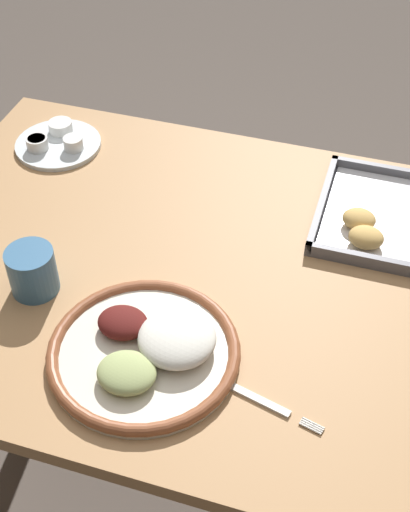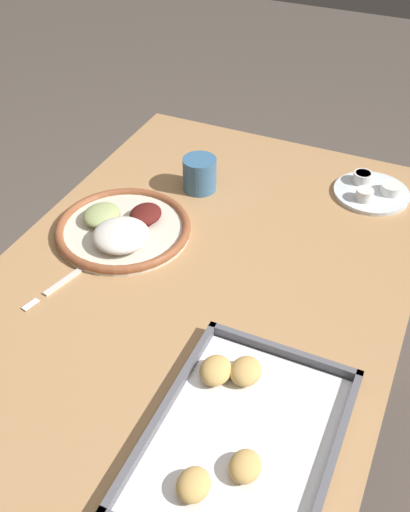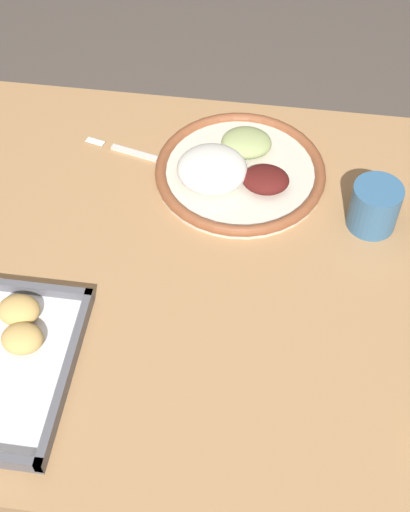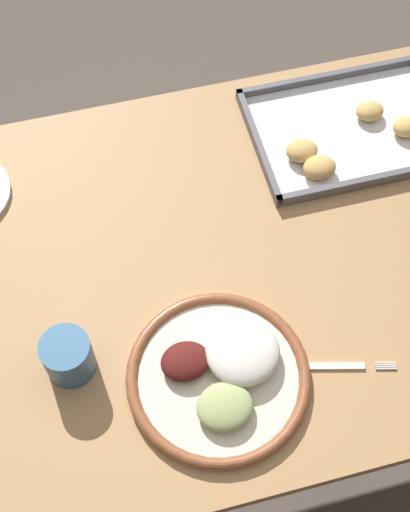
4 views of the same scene
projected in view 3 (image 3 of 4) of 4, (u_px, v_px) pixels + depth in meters
name	position (u px, v px, depth m)	size (l,w,h in m)	color
ground_plane	(199.00, 453.00, 1.71)	(8.00, 8.00, 0.00)	#564C44
dining_table	(197.00, 306.00, 1.22)	(1.17, 0.83, 0.73)	#AD7F51
dinner_plate	(237.00, 170.00, 1.25)	(0.30, 0.30, 0.05)	beige
fork	(141.00, 155.00, 1.30)	(0.20, 0.06, 0.00)	silver
drinking_cup	(374.00, 207.00, 1.16)	(0.08, 0.08, 0.08)	#38668E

